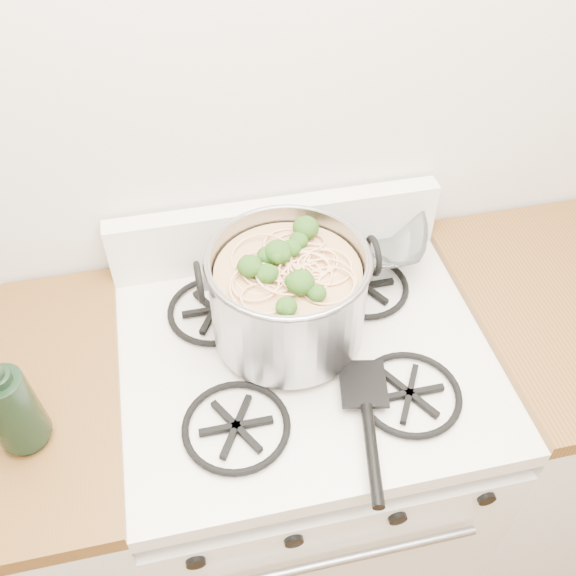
{
  "coord_description": "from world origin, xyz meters",
  "views": [
    {
      "loc": [
        -0.22,
        0.46,
        1.94
      ],
      "look_at": [
        -0.03,
        1.32,
        1.05
      ],
      "focal_mm": 40.0,
      "sensor_mm": 36.0,
      "label": 1
    }
  ],
  "objects_px": {
    "stock_pot": "(288,296)",
    "glass_bowl": "(358,240)",
    "gas_range": "(303,466)",
    "spatula": "(363,382)",
    "bottle": "(8,400)"
  },
  "relations": [
    {
      "from": "stock_pot",
      "to": "bottle",
      "type": "height_order",
      "value": "bottle"
    },
    {
      "from": "gas_range",
      "to": "spatula",
      "type": "height_order",
      "value": "spatula"
    },
    {
      "from": "gas_range",
      "to": "glass_bowl",
      "type": "xyz_separation_m",
      "value": [
        0.19,
        0.28,
        0.5
      ]
    },
    {
      "from": "glass_bowl",
      "to": "stock_pot",
      "type": "bearing_deg",
      "value": -134.32
    },
    {
      "from": "spatula",
      "to": "bottle",
      "type": "xyz_separation_m",
      "value": [
        -0.63,
        0.02,
        0.11
      ]
    },
    {
      "from": "stock_pot",
      "to": "bottle",
      "type": "relative_size",
      "value": 1.44
    },
    {
      "from": "stock_pot",
      "to": "bottle",
      "type": "distance_m",
      "value": 0.54
    },
    {
      "from": "gas_range",
      "to": "bottle",
      "type": "height_order",
      "value": "bottle"
    },
    {
      "from": "gas_range",
      "to": "glass_bowl",
      "type": "bearing_deg",
      "value": 55.52
    },
    {
      "from": "gas_range",
      "to": "spatula",
      "type": "bearing_deg",
      "value": -53.77
    },
    {
      "from": "gas_range",
      "to": "stock_pot",
      "type": "xyz_separation_m",
      "value": [
        -0.03,
        0.06,
        0.59
      ]
    },
    {
      "from": "stock_pot",
      "to": "glass_bowl",
      "type": "bearing_deg",
      "value": 45.68
    },
    {
      "from": "glass_bowl",
      "to": "bottle",
      "type": "relative_size",
      "value": 0.51
    },
    {
      "from": "spatula",
      "to": "bottle",
      "type": "height_order",
      "value": "bottle"
    },
    {
      "from": "stock_pot",
      "to": "glass_bowl",
      "type": "height_order",
      "value": "stock_pot"
    }
  ]
}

